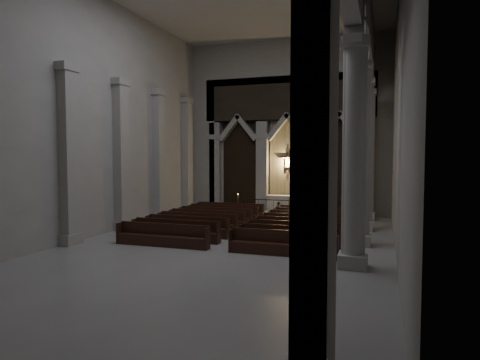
{
  "coord_description": "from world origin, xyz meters",
  "views": [
    {
      "loc": [
        6.51,
        -18.0,
        3.99
      ],
      "look_at": [
        -0.6,
        3.0,
        2.71
      ],
      "focal_mm": 32.0,
      "sensor_mm": 36.0,
      "label": 1
    }
  ],
  "objects_px": {
    "altar_rail": "(281,205)",
    "candle_stand_right": "(328,212)",
    "pews": "(250,227)",
    "candle_stand_left": "(238,208)",
    "altar": "(281,203)",
    "worshipper": "(279,211)"
  },
  "relations": [
    {
      "from": "candle_stand_right",
      "to": "pews",
      "type": "distance_m",
      "value": 7.09
    },
    {
      "from": "pews",
      "to": "worshipper",
      "type": "relative_size",
      "value": 8.36
    },
    {
      "from": "altar",
      "to": "worshipper",
      "type": "relative_size",
      "value": 1.77
    },
    {
      "from": "candle_stand_left",
      "to": "pews",
      "type": "bearing_deg",
      "value": -65.98
    },
    {
      "from": "altar_rail",
      "to": "candle_stand_left",
      "type": "bearing_deg",
      "value": -172.65
    },
    {
      "from": "altar_rail",
      "to": "candle_stand_left",
      "type": "xyz_separation_m",
      "value": [
        -2.92,
        -0.38,
        -0.33
      ]
    },
    {
      "from": "candle_stand_left",
      "to": "candle_stand_right",
      "type": "height_order",
      "value": "candle_stand_right"
    },
    {
      "from": "altar_rail",
      "to": "worshipper",
      "type": "bearing_deg",
      "value": -80.21
    },
    {
      "from": "candle_stand_left",
      "to": "candle_stand_right",
      "type": "relative_size",
      "value": 0.91
    },
    {
      "from": "altar_rail",
      "to": "candle_stand_left",
      "type": "height_order",
      "value": "candle_stand_left"
    },
    {
      "from": "altar",
      "to": "pews",
      "type": "bearing_deg",
      "value": -87.94
    },
    {
      "from": "candle_stand_right",
      "to": "pews",
      "type": "bearing_deg",
      "value": -116.35
    },
    {
      "from": "candle_stand_left",
      "to": "pews",
      "type": "distance_m",
      "value": 7.19
    },
    {
      "from": "altar",
      "to": "candle_stand_left",
      "type": "relative_size",
      "value": 1.53
    },
    {
      "from": "pews",
      "to": "worshipper",
      "type": "distance_m",
      "value": 4.44
    },
    {
      "from": "altar_rail",
      "to": "pews",
      "type": "distance_m",
      "value": 6.95
    },
    {
      "from": "altar_rail",
      "to": "pews",
      "type": "height_order",
      "value": "altar_rail"
    },
    {
      "from": "candle_stand_right",
      "to": "pews",
      "type": "xyz_separation_m",
      "value": [
        -3.15,
        -6.35,
        -0.08
      ]
    },
    {
      "from": "pews",
      "to": "candle_stand_left",
      "type": "bearing_deg",
      "value": 114.02
    },
    {
      "from": "altar_rail",
      "to": "candle_stand_right",
      "type": "relative_size",
      "value": 3.58
    },
    {
      "from": "candle_stand_right",
      "to": "worshipper",
      "type": "bearing_deg",
      "value": -144.34
    },
    {
      "from": "altar",
      "to": "worshipper",
      "type": "xyz_separation_m",
      "value": [
        0.73,
        -3.83,
        -0.09
      ]
    }
  ]
}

